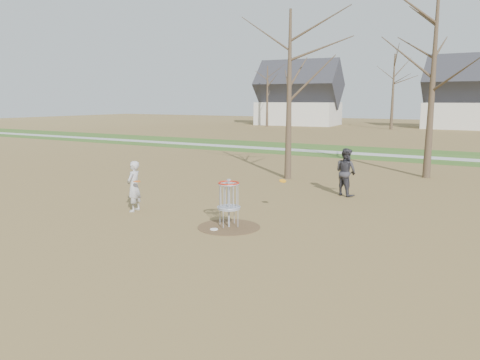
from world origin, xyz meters
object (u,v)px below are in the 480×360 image
object	(u,v)px
player_standing	(134,186)
player_throwing	(346,172)
disc_grounded	(214,229)
disc_golf_basket	(229,196)

from	to	relation	value
player_standing	player_throwing	xyz separation A→B (m)	(5.16, 5.93, 0.08)
player_standing	disc_grounded	xyz separation A→B (m)	(3.47, -0.58, -0.80)
disc_grounded	disc_golf_basket	xyz separation A→B (m)	(0.20, 0.47, 0.89)
player_throwing	disc_golf_basket	world-z (taller)	player_throwing
player_throwing	player_standing	bearing A→B (deg)	75.35
disc_grounded	disc_golf_basket	distance (m)	1.03
player_standing	player_throwing	distance (m)	7.86
player_standing	player_throwing	bearing A→B (deg)	127.23
disc_golf_basket	disc_grounded	bearing A→B (deg)	-113.34
player_throwing	disc_grounded	size ratio (longest dim) A/B	8.20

